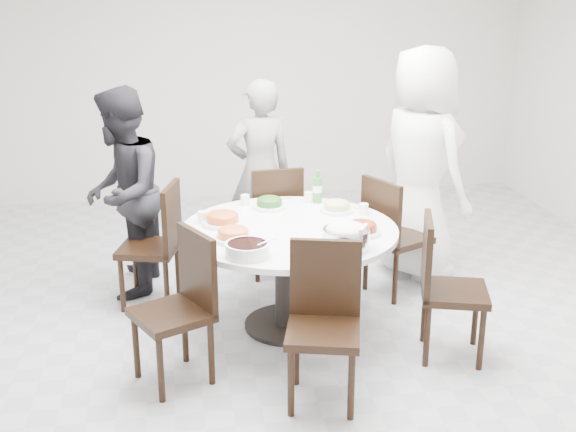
{
  "coord_description": "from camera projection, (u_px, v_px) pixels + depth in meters",
  "views": [
    {
      "loc": [
        -0.92,
        -4.96,
        2.39
      ],
      "look_at": [
        -0.18,
        -0.29,
        0.82
      ],
      "focal_mm": 45.0,
      "sensor_mm": 36.0,
      "label": 1
    }
  ],
  "objects": [
    {
      "name": "chair_nw",
      "position": [
        148.0,
        245.0,
        5.42
      ],
      "size": [
        0.51,
        0.51,
        0.95
      ],
      "primitive_type": "cube",
      "rotation": [
        0.0,
        0.0,
        4.46
      ],
      "color": "black",
      "rests_on": "floor"
    },
    {
      "name": "chopsticks",
      "position": [
        271.0,
        199.0,
        5.59
      ],
      "size": [
        0.24,
        0.04,
        0.01
      ],
      "primitive_type": null,
      "color": "tan",
      "rests_on": "dining_table"
    },
    {
      "name": "chair_sw",
      "position": [
        171.0,
        311.0,
        4.35
      ],
      "size": [
        0.56,
        0.56,
        0.95
      ],
      "primitive_type": "cube",
      "rotation": [
        0.0,
        0.0,
        5.18
      ],
      "color": "black",
      "rests_on": "floor"
    },
    {
      "name": "diner_middle",
      "position": [
        260.0,
        171.0,
        6.23
      ],
      "size": [
        0.65,
        0.49,
        1.59
      ],
      "primitive_type": "imported",
      "rotation": [
        0.0,
        0.0,
        3.35
      ],
      "color": "black",
      "rests_on": "floor"
    },
    {
      "name": "beverage_bottle",
      "position": [
        317.0,
        187.0,
        5.49
      ],
      "size": [
        0.07,
        0.07,
        0.25
      ],
      "primitive_type": "cylinder",
      "color": "#32762F",
      "rests_on": "dining_table"
    },
    {
      "name": "diner_left",
      "position": [
        122.0,
        193.0,
        5.53
      ],
      "size": [
        0.72,
        0.87,
        1.63
      ],
      "primitive_type": "imported",
      "rotation": [
        0.0,
        0.0,
        4.58
      ],
      "color": "black",
      "rests_on": "floor"
    },
    {
      "name": "wall_front",
      "position": [
        477.0,
        306.0,
        2.29
      ],
      "size": [
        6.0,
        0.01,
        2.8
      ],
      "primitive_type": "cube",
      "color": "beige",
      "rests_on": "ground"
    },
    {
      "name": "dish_orange",
      "position": [
        223.0,
        219.0,
        5.02
      ],
      "size": [
        0.29,
        0.29,
        0.08
      ],
      "primitive_type": "cylinder",
      "color": "white",
      "rests_on": "dining_table"
    },
    {
      "name": "floor",
      "position": [
        305.0,
        304.0,
        5.54
      ],
      "size": [
        6.0,
        6.0,
        0.01
      ],
      "primitive_type": "cube",
      "color": "#ADADB2",
      "rests_on": "ground"
    },
    {
      "name": "wall_back",
      "position": [
        257.0,
        72.0,
        7.91
      ],
      "size": [
        6.0,
        0.01,
        2.8
      ],
      "primitive_type": "cube",
      "color": "beige",
      "rests_on": "ground"
    },
    {
      "name": "dining_table",
      "position": [
        289.0,
        278.0,
        5.08
      ],
      "size": [
        1.5,
        1.5,
        0.75
      ],
      "primitive_type": "cylinder",
      "color": "white",
      "rests_on": "floor"
    },
    {
      "name": "dish_greens",
      "position": [
        269.0,
        204.0,
        5.37
      ],
      "size": [
        0.24,
        0.24,
        0.06
      ],
      "primitive_type": "cylinder",
      "color": "white",
      "rests_on": "dining_table"
    },
    {
      "name": "dish_pale",
      "position": [
        337.0,
        208.0,
        5.29
      ],
      "size": [
        0.24,
        0.24,
        0.06
      ],
      "primitive_type": "cylinder",
      "color": "white",
      "rests_on": "dining_table"
    },
    {
      "name": "dish_redbrown",
      "position": [
        362.0,
        229.0,
        4.84
      ],
      "size": [
        0.26,
        0.26,
        0.06
      ],
      "primitive_type": "cylinder",
      "color": "white",
      "rests_on": "dining_table"
    },
    {
      "name": "chair_s",
      "position": [
        323.0,
        329.0,
        4.14
      ],
      "size": [
        0.51,
        0.51,
        0.95
      ],
      "primitive_type": "cube",
      "rotation": [
        0.0,
        0.0,
        6.03
      ],
      "color": "black",
      "rests_on": "floor"
    },
    {
      "name": "rice_bowl",
      "position": [
        346.0,
        239.0,
        4.57
      ],
      "size": [
        0.3,
        0.3,
        0.13
      ],
      "primitive_type": "cylinder",
      "color": "silver",
      "rests_on": "dining_table"
    },
    {
      "name": "dish_tofu",
      "position": [
        233.0,
        235.0,
        4.72
      ],
      "size": [
        0.26,
        0.26,
        0.07
      ],
      "primitive_type": "cylinder",
      "color": "white",
      "rests_on": "dining_table"
    },
    {
      "name": "diner_right",
      "position": [
        421.0,
        164.0,
        5.85
      ],
      "size": [
        0.93,
        1.09,
        1.9
      ],
      "primitive_type": "imported",
      "rotation": [
        0.0,
        0.0,
        2.0
      ],
      "color": "white",
      "rests_on": "floor"
    },
    {
      "name": "soup_bowl",
      "position": [
        247.0,
        250.0,
        4.45
      ],
      "size": [
        0.28,
        0.28,
        0.09
      ],
      "primitive_type": "cylinder",
      "color": "white",
      "rests_on": "dining_table"
    },
    {
      "name": "chair_n",
      "position": [
        273.0,
        219.0,
        6.0
      ],
      "size": [
        0.46,
        0.46,
        0.95
      ],
      "primitive_type": "cube",
      "rotation": [
        0.0,
        0.0,
        3.24
      ],
      "color": "black",
      "rests_on": "floor"
    },
    {
      "name": "chair_ne",
      "position": [
        398.0,
        235.0,
        5.63
      ],
      "size": [
        0.56,
        0.56,
        0.95
      ],
      "primitive_type": "cube",
      "rotation": [
        0.0,
        0.0,
        2.02
      ],
      "color": "black",
      "rests_on": "floor"
    },
    {
      "name": "tea_cups",
      "position": [
        271.0,
        196.0,
        5.56
      ],
      "size": [
        0.07,
        0.07,
        0.08
      ],
      "primitive_type": "cylinder",
      "color": "white",
      "rests_on": "dining_table"
    },
    {
      "name": "chair_se",
      "position": [
        455.0,
        289.0,
        4.66
      ],
      "size": [
        0.52,
        0.52,
        0.95
      ],
      "primitive_type": "cube",
      "rotation": [
        0.0,
        0.0,
        7.56
      ],
      "color": "black",
      "rests_on": "floor"
    }
  ]
}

